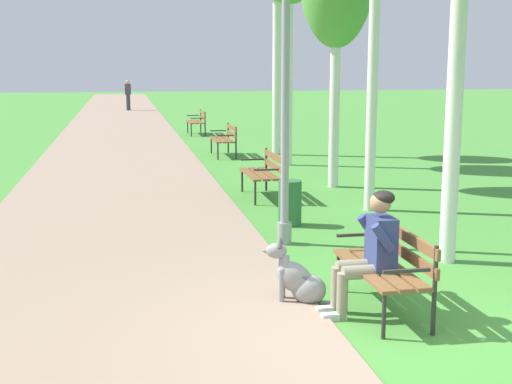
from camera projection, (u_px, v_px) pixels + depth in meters
The scene contains 11 objects.
ground_plane at pixel (386, 343), 6.31m from camera, with size 120.00×120.00×0.00m, color #478E38.
paved_path at pixel (119, 124), 29.07m from camera, with size 4.07×60.00×0.04m, color gray.
park_bench_near at pixel (388, 262), 7.02m from camera, with size 0.55×1.50×0.85m.
park_bench_mid at pixel (264, 171), 13.09m from camera, with size 0.55×1.50×0.85m.
park_bench_far at pixel (225, 137), 19.05m from camera, with size 0.55×1.50×0.85m.
park_bench_furthest at pixel (198, 120), 24.93m from camera, with size 0.55×1.50×0.85m.
person_seated_on_near_bench at pixel (370, 248), 6.91m from camera, with size 0.74×0.49×1.25m.
dog_grey at pixel (299, 280), 7.29m from camera, with size 0.81×0.42×0.71m.
lamp_post_near at pixel (285, 75), 9.38m from camera, with size 0.24×0.24×4.47m.
litter_bin at pixel (290, 203), 10.86m from camera, with size 0.36×0.36×0.70m, color #2D6638.
pedestrian_distant at pixel (128, 95), 37.49m from camera, with size 0.32×0.22×1.65m.
Camera 1 is at (-2.26, -5.64, 2.46)m, focal length 49.43 mm.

